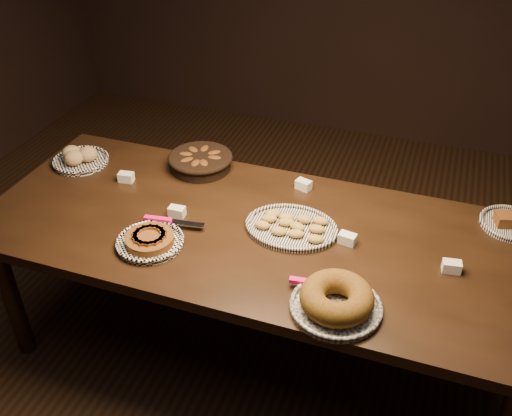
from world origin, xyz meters
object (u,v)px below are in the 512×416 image
(madeleine_platter, at_px, (292,227))
(bundt_cake_plate, at_px, (336,300))
(buffet_table, at_px, (256,242))
(apple_tart_plate, at_px, (150,240))

(madeleine_platter, xyz_separation_m, bundt_cake_plate, (0.28, -0.40, 0.03))
(buffet_table, relative_size, madeleine_platter, 6.14)
(apple_tart_plate, distance_m, bundt_cake_plate, 0.81)
(madeleine_platter, bearing_deg, buffet_table, -175.10)
(madeleine_platter, height_order, bundt_cake_plate, bundt_cake_plate)
(apple_tart_plate, xyz_separation_m, madeleine_platter, (0.52, 0.29, -0.00))
(madeleine_platter, relative_size, bundt_cake_plate, 1.09)
(buffet_table, distance_m, madeleine_platter, 0.17)
(buffet_table, distance_m, apple_tart_plate, 0.46)
(buffet_table, bearing_deg, bundt_cake_plate, -39.97)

